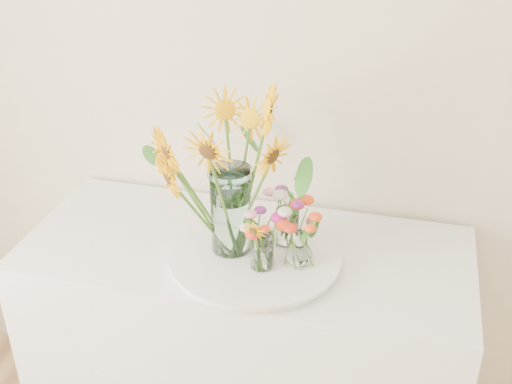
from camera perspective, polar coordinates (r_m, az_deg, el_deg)
The scene contains 10 objects.
counter at distance 2.30m, azimuth -0.86°, elevation -14.28°, with size 1.40×0.60×0.90m, color white.
tray at distance 1.94m, azimuth -0.08°, elevation -5.90°, with size 0.49×0.49×0.03m, color white.
mason_jar at distance 1.89m, azimuth -2.27°, elevation -1.63°, with size 0.12×0.12×0.28m, color #B9E7EA.
sunflower_bouquet at distance 1.83m, azimuth -2.35°, elevation 1.65°, with size 0.66×0.66×0.52m, color #FEB305, non-canonical shape.
small_vase_a at distance 1.85m, azimuth 0.56°, elevation -5.31°, with size 0.07×0.07×0.11m, color white.
wildflower_posy_a at distance 1.82m, azimuth 0.57°, elevation -4.14°, with size 0.18×0.18×0.20m, color #FF4916, non-canonical shape.
small_vase_b at distance 1.87m, azimuth 3.86°, elevation -5.00°, with size 0.08×0.08×0.11m, color white, non-canonical shape.
wildflower_posy_b at distance 1.84m, azimuth 3.91°, elevation -3.84°, with size 0.21×0.21×0.20m, color #FF4916, non-canonical shape.
small_vase_c at distance 1.95m, azimuth 2.78°, elevation -3.12°, with size 0.07×0.07×0.12m, color white.
wildflower_posy_c at distance 1.93m, azimuth 2.81°, elevation -1.99°, with size 0.20×0.20×0.21m, color #FF4916, non-canonical shape.
Camera 1 is at (0.04, 0.32, 2.02)m, focal length 45.00 mm.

